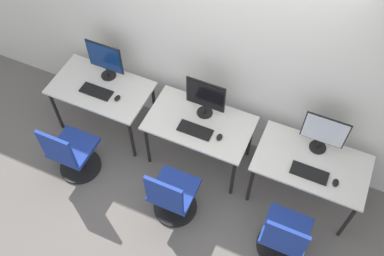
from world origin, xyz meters
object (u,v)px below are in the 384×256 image
monitor_center (205,97)px  office_chair_center (172,197)px  keyboard_right (309,173)px  mouse_center (219,137)px  office_chair_left (72,154)px  monitor_left (105,59)px  keyboard_left (96,91)px  office_chair_right (284,238)px  keyboard_center (195,130)px  mouse_left (117,98)px  monitor_right (324,133)px  mouse_right (336,183)px

monitor_center → office_chair_center: bearing=-88.6°
keyboard_right → monitor_center: bearing=167.3°
mouse_center → office_chair_left: bearing=-156.9°
monitor_left → mouse_center: (1.50, -0.29, -0.25)m
office_chair_left → keyboard_left: bearing=90.7°
monitor_left → office_chair_left: bearing=-89.5°
keyboard_left → keyboard_right: 2.46m
monitor_left → office_chair_right: size_ratio=0.55×
keyboard_center → office_chair_center: office_chair_center is taller
keyboard_left → mouse_center: (1.50, -0.02, 0.01)m
mouse_left → monitor_right: 2.22m
mouse_right → office_chair_left: bearing=-167.6°
mouse_right → monitor_right: bearing=127.4°
office_chair_left → monitor_center: (1.22, 0.88, 0.61)m
keyboard_left → mouse_right: (2.72, -0.06, 0.01)m
office_chair_left → keyboard_center: 1.41m
keyboard_left → mouse_right: bearing=-1.3°
office_chair_center → mouse_right: 1.63m
monitor_left → office_chair_left: (0.01, -0.93, -0.61)m
office_chair_left → keyboard_right: office_chair_left is taller
mouse_left → keyboard_right: size_ratio=0.24×
keyboard_center → office_chair_right: (1.21, -0.60, -0.36)m
office_chair_center → keyboard_center: bearing=91.9°
keyboard_right → mouse_right: bearing=-1.6°
mouse_right → monitor_center: bearing=169.2°
keyboard_center → monitor_right: bearing=14.4°
office_chair_center → mouse_right: size_ratio=9.80×
keyboard_left → office_chair_center: size_ratio=0.42×
keyboard_left → mouse_center: bearing=-0.8°
mouse_center → office_chair_center: (-0.25, -0.65, -0.36)m
mouse_right → office_chair_right: (-0.28, -0.57, -0.36)m
keyboard_center → office_chair_right: 1.39m
monitor_center → office_chair_right: monitor_center is taller
mouse_left → keyboard_center: 0.96m
office_chair_center → monitor_right: (1.21, 0.95, 0.61)m
monitor_left → keyboard_right: size_ratio=1.31×
office_chair_left → mouse_center: bearing=23.1°
monitor_right → keyboard_left: bearing=-173.5°
office_chair_right → monitor_left: bearing=159.6°
mouse_center → office_chair_center: office_chair_center is taller
mouse_left → office_chair_left: bearing=-111.4°
mouse_right → mouse_center: bearing=178.1°
mouse_left → keyboard_center: bearing=-2.7°
office_chair_right → monitor_right: bearing=88.6°
keyboard_center → office_chair_center: size_ratio=0.42×
mouse_center → monitor_right: bearing=17.3°
office_chair_center → monitor_right: monitor_right is taller
keyboard_left → office_chair_left: bearing=-89.3°
monitor_left → monitor_right: size_ratio=1.00×
keyboard_right → keyboard_center: bearing=179.3°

